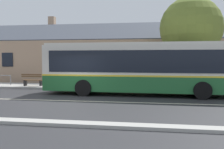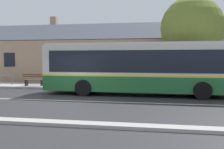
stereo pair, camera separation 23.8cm
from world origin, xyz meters
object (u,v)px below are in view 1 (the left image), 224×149
Objects in this scene: bench_by_building at (33,81)px; bench_down_street at (86,81)px; street_tree_primary at (189,30)px; transit_bus at (139,67)px; bike_rack at (4,78)px.

bench_down_street is (4.17, 0.18, -0.00)m from bench_by_building.
street_tree_primary is at bearing 11.78° from bench_down_street.
bench_down_street is (-4.14, 2.58, -1.17)m from transit_bus.
transit_bus is 7.56× the size of bench_down_street.
bench_down_street is 8.85m from street_tree_primary.
street_tree_primary is (7.76, 1.62, 3.92)m from bench_down_street.
bench_down_street is 6.88m from bike_rack.
transit_bus is at bearing -130.79° from street_tree_primary.
bench_down_street is at bearing 148.06° from transit_bus.
street_tree_primary reaches higher than bench_by_building.
bike_rack is (-14.64, -1.32, -3.80)m from street_tree_primary.
street_tree_primary is (3.62, 4.20, 2.75)m from transit_bus.
bench_down_street is 0.23× the size of street_tree_primary.
bike_rack is (-11.02, 2.89, -1.05)m from transit_bus.
transit_bus is 5.02m from bench_down_street.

